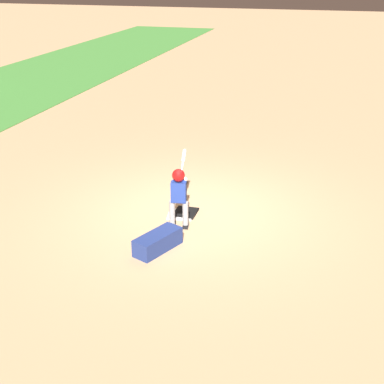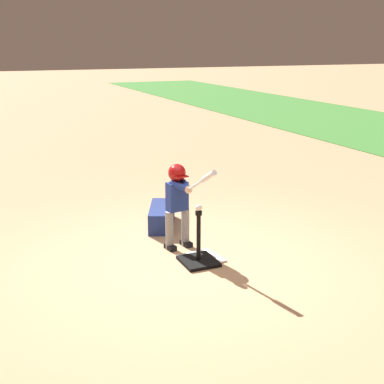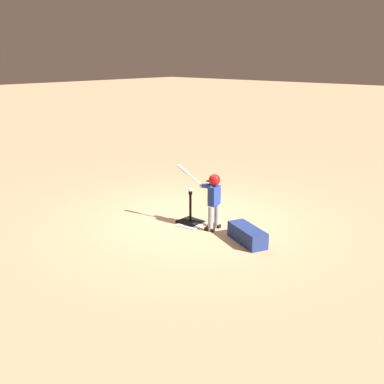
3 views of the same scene
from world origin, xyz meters
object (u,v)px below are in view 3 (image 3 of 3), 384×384
Objects in this scene: batter_child at (213,195)px; equipment_bag at (247,235)px; batting_tee at (190,219)px; baseball at (190,190)px.

batter_child is 1.36× the size of equipment_bag.
batter_child is 1.02m from equipment_bag.
baseball is (0.00, 0.00, 0.58)m from batting_tee.
batting_tee is 0.58m from baseball.
baseball is at bearing 21.03° from equipment_bag.
batter_child reaches higher than equipment_bag.
batter_child is 0.52m from baseball.
batter_child is (-0.51, -0.04, 0.59)m from batting_tee.
equipment_bag is (-1.38, 0.05, 0.06)m from batting_tee.
baseball reaches higher than equipment_bag.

